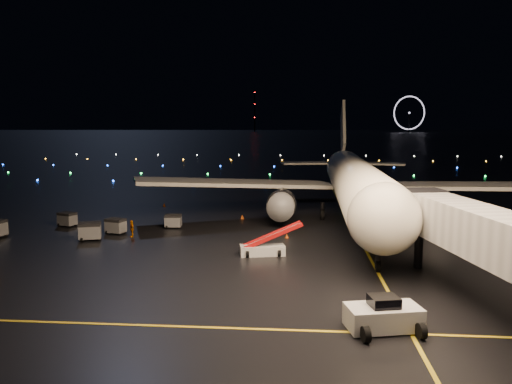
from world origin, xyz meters
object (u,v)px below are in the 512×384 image
Objects in this scene: belt_loader at (262,240)px; baggage_cart_3 at (67,219)px; crew_c at (132,229)px; airliner at (354,156)px; baggage_cart_2 at (116,226)px; baggage_cart_0 at (173,221)px; pushback_tug at (383,313)px; baggage_cart_1 at (90,231)px.

belt_loader reaches higher than baggage_cart_3.
belt_loader is 15.42m from crew_c.
crew_c is at bearing -149.70° from airliner.
airliner is 30.03m from baggage_cart_2.
baggage_cart_0 is at bearing -156.75° from airliner.
pushback_tug reaches higher than baggage_cart_3.
crew_c is 0.99× the size of baggage_cart_0.
baggage_cart_1 reaches higher than baggage_cart_2.
airliner reaches higher than baggage_cart_0.
airliner is 31.02× the size of crew_c.
baggage_cart_2 reaches higher than baggage_cart_0.
baggage_cart_0 is 6.50m from baggage_cart_2.
pushback_tug is at bearing -91.99° from airliner.
pushback_tug reaches higher than baggage_cart_0.
belt_loader is 3.03× the size of baggage_cart_2.
pushback_tug is 2.32× the size of baggage_cart_0.
crew_c is (-14.14, 6.12, -0.54)m from belt_loader.
belt_loader reaches higher than pushback_tug.
baggage_cart_2 is (-24.48, 23.42, -0.17)m from pushback_tug.
baggage_cart_2 is at bearing -151.75° from crew_c.
baggage_cart_0 is 0.84× the size of baggage_cart_1.
baggage_cart_3 is (-31.50, 26.86, -0.19)m from pushback_tug.
airliner is at bearing 73.85° from pushback_tug.
pushback_tug is 1.94× the size of baggage_cart_1.
baggage_cart_3 is (-33.64, -8.59, -7.02)m from airliner.
baggage_cart_0 is at bearing 25.13° from baggage_cart_1.
baggage_cart_2 is at bearing 144.72° from belt_loader.
airliner is 36.16m from pushback_tug.
baggage_cart_0 is (-19.03, 26.98, -0.23)m from pushback_tug.
crew_c is at bearing -5.68° from baggage_cart_3.
belt_loader is 2.73× the size of baggage_cart_1.
airliner reaches higher than belt_loader.
baggage_cart_1 is at bearing -150.22° from airliner.
belt_loader is at bearing -7.11° from baggage_cart_2.
baggage_cart_3 is (-5.50, 6.58, -0.11)m from baggage_cart_1.
baggage_cart_3 is at bearing 126.85° from pushback_tug.
pushback_tug reaches higher than baggage_cart_2.
airliner is 35.42m from baggage_cart_3.
crew_c is at bearing -14.10° from baggage_cart_2.
airliner is 25.60× the size of baggage_cart_1.
pushback_tug is (-2.13, -35.44, -6.84)m from airliner.
baggage_cart_0 is 0.95× the size of baggage_cart_3.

